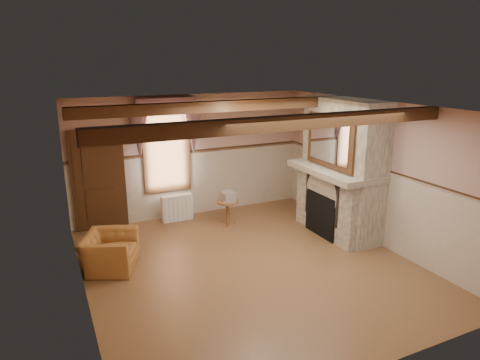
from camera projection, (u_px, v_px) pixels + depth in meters
name	position (u px, v px, depth m)	size (l,w,h in m)	color
floor	(250.00, 265.00, 7.61)	(5.50, 6.00, 0.01)	brown
ceiling	(251.00, 107.00, 6.86)	(5.50, 6.00, 0.01)	silver
wall_back	(192.00, 156.00, 9.85)	(5.50, 0.02, 2.80)	tan
wall_front	(374.00, 264.00, 4.63)	(5.50, 0.02, 2.80)	tan
wall_left	(78.00, 214.00, 6.10)	(0.02, 6.00, 2.80)	tan
wall_right	(376.00, 173.00, 8.37)	(0.02, 6.00, 2.80)	tan
wainscot	(250.00, 226.00, 7.41)	(5.50, 6.00, 1.50)	beige
chair_rail	(250.00, 185.00, 7.21)	(5.50, 6.00, 0.08)	black
firebox	(323.00, 214.00, 8.84)	(0.20, 0.95, 0.90)	black
armchair	(110.00, 252.00, 7.43)	(0.96, 0.84, 0.63)	#9E662D
side_table	(228.00, 213.00, 9.43)	(0.48, 0.48, 0.55)	brown
book_stack	(227.00, 196.00, 9.37)	(0.26, 0.32, 0.20)	#B7AD8C
radiator	(177.00, 208.00, 9.68)	(0.70, 0.18, 0.60)	white
bowl	(330.00, 164.00, 8.83)	(0.34, 0.34, 0.08)	brown
mantel_clock	(317.00, 156.00, 9.24)	(0.14, 0.24, 0.20)	black
oil_lamp	(326.00, 158.00, 8.94)	(0.11, 0.11, 0.28)	#C07736
candle_red	(363.00, 173.00, 7.96)	(0.06, 0.06, 0.16)	#B52E16
jar_yellow	(346.00, 168.00, 8.38)	(0.06, 0.06, 0.12)	gold
fireplace	(343.00, 168.00, 8.76)	(0.85, 2.00, 2.80)	gray
mantel	(335.00, 170.00, 8.69)	(1.05, 2.05, 0.12)	gray
overmantel_mirror	(330.00, 142.00, 8.45)	(0.06, 1.44, 1.04)	silver
door	(99.00, 182.00, 9.02)	(1.10, 0.10, 2.10)	black
window	(166.00, 148.00, 9.50)	(1.06, 0.08, 2.02)	white
window_drapes	(166.00, 121.00, 9.26)	(1.30, 0.14, 1.40)	gray
ceiling_beam_front	(290.00, 123.00, 5.84)	(5.50, 0.18, 0.20)	black
ceiling_beam_back	(222.00, 106.00, 7.93)	(5.50, 0.18, 0.20)	black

